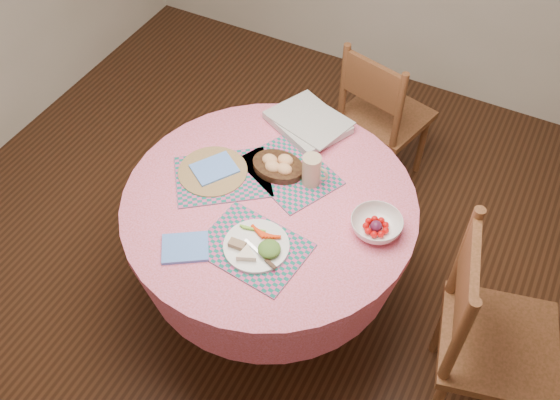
{
  "coord_description": "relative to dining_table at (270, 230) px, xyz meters",
  "views": [
    {
      "loc": [
        0.82,
        -1.48,
        2.71
      ],
      "look_at": [
        0.05,
        0.0,
        0.78
      ],
      "focal_mm": 40.0,
      "sensor_mm": 36.0,
      "label": 1
    }
  ],
  "objects": [
    {
      "name": "ground",
      "position": [
        0.0,
        0.0,
        -0.56
      ],
      "size": [
        4.0,
        4.0,
        0.0
      ],
      "primitive_type": "plane",
      "color": "#331C0F",
      "rests_on": "ground"
    },
    {
      "name": "dining_table",
      "position": [
        0.0,
        0.0,
        0.0
      ],
      "size": [
        1.24,
        1.24,
        0.75
      ],
      "color": "pink",
      "rests_on": "ground"
    },
    {
      "name": "chair_right",
      "position": [
        0.98,
        -0.06,
        -0.02
      ],
      "size": [
        0.55,
        0.57,
        1.02
      ],
      "rotation": [
        0.0,
        0.0,
        1.8
      ],
      "color": "brown",
      "rests_on": "ground"
    },
    {
      "name": "chair_back",
      "position": [
        0.13,
        1.03,
        -0.08
      ],
      "size": [
        0.51,
        0.49,
        0.91
      ],
      "rotation": [
        0.0,
        0.0,
        2.88
      ],
      "color": "brown",
      "rests_on": "ground"
    },
    {
      "name": "placemat_front",
      "position": [
        0.06,
        -0.24,
        0.2
      ],
      "size": [
        0.43,
        0.34,
        0.01
      ],
      "primitive_type": "cube",
      "rotation": [
        0.0,
        0.0,
        -0.11
      ],
      "color": "#12695B",
      "rests_on": "dining_table"
    },
    {
      "name": "placemat_left",
      "position": [
        -0.24,
        0.02,
        0.2
      ],
      "size": [
        0.5,
        0.48,
        0.01
      ],
      "primitive_type": "cube",
      "rotation": [
        0.0,
        0.0,
        0.64
      ],
      "color": "#12695B",
      "rests_on": "dining_table"
    },
    {
      "name": "placemat_back",
      "position": [
        0.0,
        0.19,
        0.2
      ],
      "size": [
        0.49,
        0.44,
        0.01
      ],
      "primitive_type": "cube",
      "rotation": [
        0.0,
        0.0,
        -0.45
      ],
      "color": "#12695B",
      "rests_on": "dining_table"
    },
    {
      "name": "wicker_trivet",
      "position": [
        -0.29,
        0.03,
        0.2
      ],
      "size": [
        0.3,
        0.3,
        0.01
      ],
      "primitive_type": "cylinder",
      "color": "olive",
      "rests_on": "dining_table"
    },
    {
      "name": "napkin_near",
      "position": [
        -0.17,
        -0.37,
        0.2
      ],
      "size": [
        0.23,
        0.22,
        0.01
      ],
      "primitive_type": "cube",
      "rotation": [
        0.0,
        0.0,
        0.58
      ],
      "color": "#5D8FEF",
      "rests_on": "dining_table"
    },
    {
      "name": "napkin_far",
      "position": [
        -0.29,
        0.04,
        0.21
      ],
      "size": [
        0.22,
        0.23,
        0.01
      ],
      "primitive_type": "cube",
      "rotation": [
        0.0,
        0.0,
        0.99
      ],
      "color": "#5D8FEF",
      "rests_on": "placemat_left"
    },
    {
      "name": "dinner_plate",
      "position": [
        0.08,
        -0.24,
        0.22
      ],
      "size": [
        0.26,
        0.26,
        0.05
      ],
      "rotation": [
        0.0,
        0.0,
        0.07
      ],
      "color": "white",
      "rests_on": "placemat_front"
    },
    {
      "name": "bread_bowl",
      "position": [
        -0.05,
        0.17,
        0.23
      ],
      "size": [
        0.23,
        0.23,
        0.08
      ],
      "color": "black",
      "rests_on": "placemat_back"
    },
    {
      "name": "latte_mug",
      "position": [
        0.11,
        0.17,
        0.27
      ],
      "size": [
        0.12,
        0.08,
        0.14
      ],
      "color": "tan",
      "rests_on": "placemat_back"
    },
    {
      "name": "fruit_bowl",
      "position": [
        0.45,
        0.06,
        0.23
      ],
      "size": [
        0.22,
        0.22,
        0.06
      ],
      "rotation": [
        0.0,
        0.0,
        -0.07
      ],
      "color": "white",
      "rests_on": "dining_table"
    },
    {
      "name": "newspaper_stack",
      "position": [
        -0.05,
        0.48,
        0.22
      ],
      "size": [
        0.42,
        0.39,
        0.04
      ],
      "rotation": [
        0.0,
        0.0,
        -0.44
      ],
      "color": "silver",
      "rests_on": "dining_table"
    }
  ]
}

